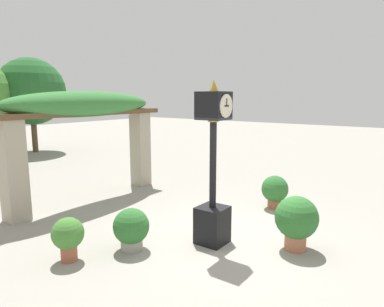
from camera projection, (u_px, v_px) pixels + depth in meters
The scene contains 7 objects.
ground_plane at pixel (230, 238), 7.04m from camera, with size 60.00×60.00×0.00m, color gray.
pedestal_clock at pixel (213, 176), 6.61m from camera, with size 0.55×0.57×3.20m.
pergola at pixel (86, 117), 9.30m from camera, with size 5.20×1.08×3.03m.
potted_plant_near_left at pixel (131, 228), 6.45m from camera, with size 0.69×0.69×0.81m.
potted_plant_near_right at pixel (296, 220), 6.43m from camera, with size 0.81×0.81×1.04m.
potted_plant_far_left at pixel (68, 236), 6.01m from camera, with size 0.57×0.57×0.79m.
potted_plant_far_right at pixel (275, 190), 8.87m from camera, with size 0.69×0.69×0.86m.
Camera 1 is at (-5.84, -3.29, 2.89)m, focal length 32.00 mm.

